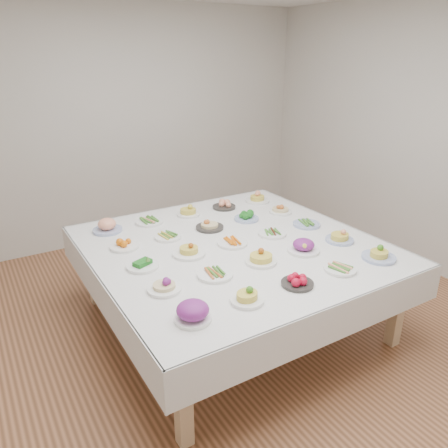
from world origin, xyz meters
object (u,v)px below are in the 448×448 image
display_table (233,251)px  dish_24 (257,195)px  dish_12 (232,241)px  dish_0 (193,311)px

display_table → dish_24: size_ratio=8.55×
dish_12 → display_table: bearing=-20.6°
dish_0 → dish_12: 1.13m
display_table → dish_24: (0.81, 0.80, 0.14)m
dish_0 → dish_12: (0.79, 0.81, -0.04)m
dish_0 → display_table: bearing=45.4°
dish_0 → dish_12: size_ratio=0.99×
dish_12 → dish_24: size_ratio=0.96×
dish_0 → dish_12: dish_0 is taller
dish_12 → dish_24: 1.14m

